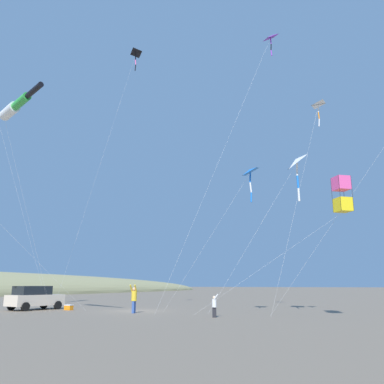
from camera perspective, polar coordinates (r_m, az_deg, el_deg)
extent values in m
plane|color=#756654|center=(31.91, -8.09, -16.52)|extent=(600.00, 600.00, 0.00)
cube|color=beige|center=(35.32, -21.51, -14.21)|extent=(2.47, 4.53, 0.84)
cube|color=black|center=(35.11, -21.88, -12.95)|extent=(1.99, 2.79, 0.68)
cylinder|color=black|center=(36.93, -20.47, -14.86)|extent=(0.32, 0.69, 0.66)
cylinder|color=black|center=(35.45, -18.69, -15.10)|extent=(0.32, 0.69, 0.66)
cylinder|color=black|center=(35.32, -24.46, -14.64)|extent=(0.32, 0.69, 0.66)
cylinder|color=black|center=(33.76, -22.77, -14.91)|extent=(0.32, 0.69, 0.66)
cube|color=orange|center=(34.02, -17.25, -15.56)|extent=(0.60, 0.40, 0.36)
cube|color=white|center=(34.01, -17.23, -15.21)|extent=(0.62, 0.42, 0.06)
cube|color=#335199|center=(29.41, -8.35, -16.00)|extent=(0.22, 0.35, 0.83)
cylinder|color=gold|center=(29.38, -8.30, -14.52)|extent=(0.45, 0.45, 0.69)
sphere|color=tan|center=(29.37, -8.26, -13.59)|extent=(0.26, 0.26, 0.26)
cylinder|color=gold|center=(29.15, -8.07, -13.51)|extent=(0.18, 0.43, 0.52)
cylinder|color=gold|center=(29.28, -8.71, -13.49)|extent=(0.18, 0.43, 0.52)
cube|color=#232328|center=(25.44, 3.22, -16.85)|extent=(0.26, 0.18, 0.60)
cylinder|color=silver|center=(25.41, 3.20, -15.62)|extent=(0.34, 0.34, 0.49)
sphere|color=beige|center=(25.40, 3.19, -14.85)|extent=(0.19, 0.19, 0.19)
cylinder|color=silver|center=(25.50, 3.50, -14.77)|extent=(0.31, 0.16, 0.38)
cylinder|color=silver|center=(25.26, 3.44, -14.78)|extent=(0.31, 0.16, 0.38)
pyramid|color=white|center=(29.01, 14.65, 4.38)|extent=(2.09, 2.32, 1.02)
cylinder|color=black|center=(29.01, 14.81, 4.20)|extent=(1.18, 0.81, 1.18)
cylinder|color=white|center=(28.85, 14.83, 3.15)|extent=(0.21, 0.18, 0.91)
cylinder|color=blue|center=(28.61, 14.92, 1.41)|extent=(0.19, 0.18, 0.91)
cylinder|color=white|center=(28.43, 15.06, -0.37)|extent=(0.15, 0.21, 0.92)
cylinder|color=white|center=(27.94, 8.76, -6.41)|extent=(6.29, 1.58, 10.31)
cylinder|color=white|center=(37.74, -23.99, 0.84)|extent=(3.02, 6.73, 20.65)
cylinder|color=white|center=(31.18, -24.67, 10.47)|extent=(2.39, 1.54, 0.81)
cylinder|color=green|center=(29.16, -23.29, 11.83)|extent=(2.30, 1.34, 0.61)
cylinder|color=black|center=(27.19, -21.70, 13.38)|extent=(2.22, 1.15, 0.40)
cylinder|color=white|center=(32.64, -22.40, -3.55)|extent=(0.71, 6.59, 13.66)
cylinder|color=white|center=(25.97, 25.42, 5.20)|extent=(14.82, 2.68, 19.11)
pyramid|color=purple|center=(32.46, 11.15, 21.00)|extent=(1.24, 0.99, 0.42)
cylinder|color=black|center=(32.45, 11.18, 20.90)|extent=(0.30, 0.84, 0.45)
cylinder|color=purple|center=(32.30, 11.23, 20.46)|extent=(0.12, 0.13, 0.49)
cylinder|color=black|center=(32.07, 11.26, 19.69)|extent=(0.15, 0.16, 0.50)
cylinder|color=purple|center=(31.81, 11.31, 18.96)|extent=(0.16, 0.16, 0.50)
cylinder|color=white|center=(28.06, 3.49, 3.49)|extent=(7.95, 2.78, 19.95)
pyramid|color=black|center=(37.39, -8.04, 19.22)|extent=(1.12, 1.40, 0.29)
cylinder|color=black|center=(37.35, -8.02, 19.13)|extent=(1.05, 0.33, 0.23)
cylinder|color=black|center=(37.19, -8.07, 18.68)|extent=(0.15, 0.12, 0.56)
cylinder|color=#EF4C93|center=(36.90, -8.09, 17.96)|extent=(0.16, 0.11, 0.56)
cylinder|color=black|center=(36.62, -8.11, 17.21)|extent=(0.17, 0.13, 0.56)
cylinder|color=white|center=(35.69, -13.69, 1.74)|extent=(8.31, 0.96, 21.77)
pyramid|color=blue|center=(28.48, 8.27, 3.06)|extent=(1.75, 1.85, 0.63)
cylinder|color=black|center=(28.47, 8.35, 2.89)|extent=(1.02, 0.80, 0.65)
cylinder|color=blue|center=(28.36, 8.34, 2.06)|extent=(0.16, 0.12, 0.71)
cylinder|color=white|center=(28.22, 8.41, 0.65)|extent=(0.19, 0.23, 0.72)
cylinder|color=blue|center=(28.07, 8.49, -0.75)|extent=(0.15, 0.20, 0.72)
cylinder|color=white|center=(29.06, 2.02, -7.42)|extent=(7.21, 0.55, 9.69)
cube|color=#EF4C93|center=(25.40, 20.58, 1.15)|extent=(1.15, 1.15, 0.82)
cube|color=yellow|center=(25.13, 20.82, -1.75)|extent=(1.15, 1.15, 0.82)
cylinder|color=black|center=(25.16, 21.98, -0.13)|extent=(0.02, 0.02, 2.13)
cylinder|color=black|center=(25.82, 20.96, -0.53)|extent=(0.02, 0.02, 2.13)
cylinder|color=black|center=(24.70, 20.42, -0.04)|extent=(0.02, 0.02, 2.13)
cylinder|color=black|center=(25.37, 19.42, -0.45)|extent=(0.02, 0.02, 2.13)
cylinder|color=white|center=(25.64, 10.32, -10.44)|extent=(9.84, 0.03, 6.14)
pyramid|color=white|center=(27.43, 17.63, 12.00)|extent=(1.13, 1.28, 0.24)
cylinder|color=black|center=(27.41, 17.66, 11.88)|extent=(0.85, 0.47, 0.18)
cylinder|color=white|center=(27.29, 17.66, 11.32)|extent=(0.11, 0.08, 0.49)
cylinder|color=orange|center=(27.09, 17.71, 10.40)|extent=(0.13, 0.13, 0.49)
cylinder|color=white|center=(26.90, 17.76, 9.45)|extent=(0.15, 0.13, 0.49)
cylinder|color=white|center=(26.10, 14.55, -2.44)|extent=(3.93, 0.81, 13.22)
cylinder|color=white|center=(30.75, -22.29, -8.15)|extent=(3.33, 8.85, 8.23)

